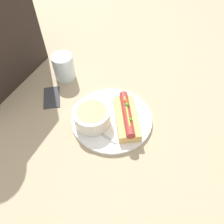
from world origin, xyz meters
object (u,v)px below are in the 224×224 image
object	(u,v)px
hot_dog	(127,116)
spoon	(91,126)
soup_bowl	(92,116)
drinking_glass	(64,67)

from	to	relation	value
hot_dog	spoon	size ratio (longest dim) A/B	1.25
soup_bowl	drinking_glass	xyz separation A→B (m)	(0.16, 0.20, 0.00)
soup_bowl	drinking_glass	size ratio (longest dim) A/B	1.20
spoon	drinking_glass	xyz separation A→B (m)	(0.18, 0.20, 0.03)
spoon	hot_dog	bearing A→B (deg)	-131.25
hot_dog	soup_bowl	distance (m)	0.11
hot_dog	drinking_glass	xyz separation A→B (m)	(0.11, 0.30, 0.01)
spoon	drinking_glass	distance (m)	0.27
soup_bowl	spoon	xyz separation A→B (m)	(-0.02, -0.00, -0.03)
hot_dog	drinking_glass	distance (m)	0.32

